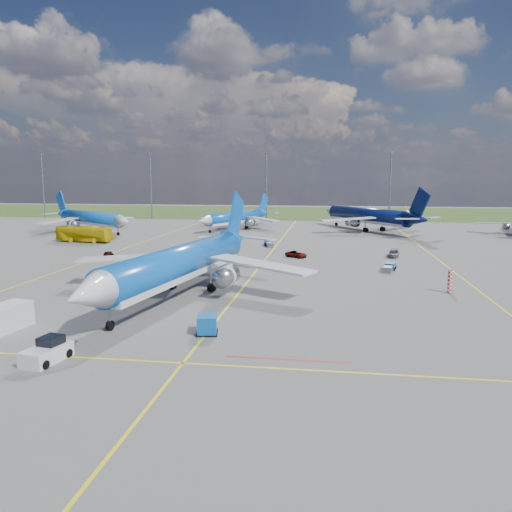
# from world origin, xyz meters

# --- Properties ---
(ground) EXTENTS (400.00, 400.00, 0.00)m
(ground) POSITION_xyz_m (0.00, 0.00, 0.00)
(ground) COLOR #5A5A57
(ground) RESTS_ON ground
(grass_strip) EXTENTS (400.00, 80.00, 0.01)m
(grass_strip) POSITION_xyz_m (0.00, 150.00, 0.00)
(grass_strip) COLOR #2D4719
(grass_strip) RESTS_ON ground
(taxiway_lines) EXTENTS (60.25, 160.00, 0.02)m
(taxiway_lines) POSITION_xyz_m (0.17, 27.70, 0.01)
(taxiway_lines) COLOR yellow
(taxiway_lines) RESTS_ON ground
(floodlight_masts) EXTENTS (202.20, 0.50, 22.70)m
(floodlight_masts) POSITION_xyz_m (10.00, 110.00, 12.56)
(floodlight_masts) COLOR slate
(floodlight_masts) RESTS_ON ground
(warning_post) EXTENTS (0.50, 0.50, 3.00)m
(warning_post) POSITION_xyz_m (26.00, 8.00, 1.50)
(warning_post) COLOR red
(warning_post) RESTS_ON ground
(bg_jet_nw) EXTENTS (48.62, 46.29, 10.14)m
(bg_jet_nw) POSITION_xyz_m (-51.58, 68.68, 0.00)
(bg_jet_nw) COLOR blue
(bg_jet_nw) RESTS_ON ground
(bg_jet_nnw) EXTENTS (38.99, 43.48, 9.35)m
(bg_jet_nnw) POSITION_xyz_m (-14.95, 80.52, 0.00)
(bg_jet_nnw) COLOR blue
(bg_jet_nnw) RESTS_ON ground
(bg_jet_n) EXTENTS (52.96, 56.04, 11.70)m
(bg_jet_n) POSITION_xyz_m (21.20, 82.05, 0.00)
(bg_jet_n) COLOR #081445
(bg_jet_n) RESTS_ON ground
(main_airliner) EXTENTS (41.16, 49.93, 11.75)m
(main_airliner) POSITION_xyz_m (-6.73, 1.91, 0.00)
(main_airliner) COLOR blue
(main_airliner) RESTS_ON ground
(pushback_tug) EXTENTS (2.71, 5.68, 1.89)m
(pushback_tug) POSITION_xyz_m (-10.60, -21.09, 0.76)
(pushback_tug) COLOR silver
(pushback_tug) RESTS_ON ground
(uld_container) EXTENTS (2.08, 2.42, 1.71)m
(uld_container) POSITION_xyz_m (0.06, -12.40, 0.85)
(uld_container) COLOR #0C54AA
(uld_container) RESTS_ON ground
(service_van) EXTENTS (2.99, 5.71, 2.41)m
(service_van) POSITION_xyz_m (-18.98, -14.39, 1.21)
(service_van) COLOR silver
(service_van) RESTS_ON ground
(apron_bus) EXTENTS (13.33, 4.97, 3.63)m
(apron_bus) POSITION_xyz_m (-42.99, 47.86, 1.81)
(apron_bus) COLOR #D5BB0C
(apron_bus) RESTS_ON ground
(service_car_a) EXTENTS (3.54, 4.12, 1.34)m
(service_car_a) POSITION_xyz_m (-27.40, 26.58, 0.67)
(service_car_a) COLOR #999999
(service_car_a) RESTS_ON ground
(service_car_b) EXTENTS (4.44, 3.85, 1.14)m
(service_car_b) POSITION_xyz_m (5.23, 33.19, 0.57)
(service_car_b) COLOR #999999
(service_car_b) RESTS_ON ground
(service_car_c) EXTENTS (2.74, 4.69, 1.28)m
(service_car_c) POSITION_xyz_m (22.60, 36.12, 0.64)
(service_car_c) COLOR #999999
(service_car_c) RESTS_ON ground
(baggage_tug_w) EXTENTS (2.50, 5.10, 1.11)m
(baggage_tug_w) POSITION_xyz_m (20.35, 22.35, 0.52)
(baggage_tug_w) COLOR #184690
(baggage_tug_w) RESTS_ON ground
(baggage_tug_c) EXTENTS (2.50, 5.36, 1.16)m
(baggage_tug_c) POSITION_xyz_m (-1.47, 47.70, 0.54)
(baggage_tug_c) COLOR #184095
(baggage_tug_c) RESTS_ON ground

